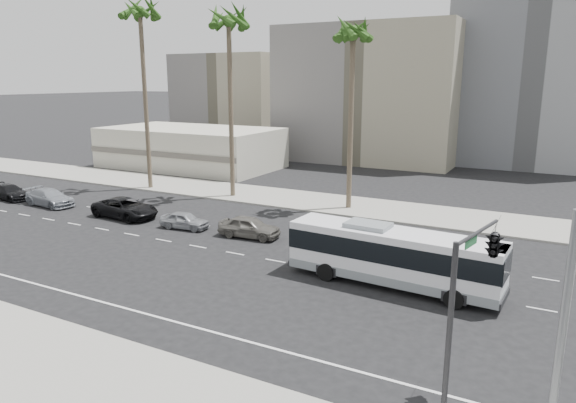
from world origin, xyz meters
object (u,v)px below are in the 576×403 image
Objects in this scene: streetlight_corner at (568,324)px; palm_mid at (229,25)px; city_bus at (393,255)px; car_d at (50,197)px; car_a at (249,227)px; car_c at (125,208)px; traffic_signal at (490,251)px; palm_near at (353,37)px; car_e at (9,192)px; palm_far at (140,16)px; car_b at (185,220)px.

palm_mid is at bearing 151.90° from streetlight_corner.
city_bus is 2.27× the size of car_d.
streetlight_corner reaches higher than car_a.
traffic_signal is (29.22, -12.31, 4.60)m from car_c.
palm_near is 11.67m from palm_mid.
palm_near is (29.47, 11.45, 13.68)m from car_e.
palm_far reaches higher than streetlight_corner.
city_bus is 0.67× the size of palm_mid.
car_e is (-26.30, -0.33, -0.07)m from car_a.
streetlight_corner is (31.62, -15.52, 3.92)m from car_c.
car_d is at bearing 173.87° from streetlight_corner.
car_d is 5.50m from car_e.
car_c reaches higher than car_b.
car_a is at bearing -85.53° from car_e.
car_a is 20.80m from car_d.
car_e is 48.73m from streetlight_corner.
car_d is (-8.96, -0.13, -0.05)m from car_c.
palm_near is at bearing -65.02° from car_e.
streetlight_corner is (40.59, -15.38, 3.97)m from car_d.
car_b is at bearing -75.00° from palm_mid.
palm_far reaches higher than car_d.
car_e is 34.45m from palm_near.
car_b is 29.80m from streetlight_corner.
city_bus is 28.29m from palm_mid.
streetlight_corner is at bearing -42.72° from palm_mid.
car_a is at bearing -105.94° from palm_near.
car_d is 29.83m from palm_near.
car_e is 45.57m from traffic_signal.
city_bus is at bearing -96.37° from car_c.
city_bus is 2.61× the size of car_a.
car_e is at bearing -158.77° from palm_near.
car_a is 21.87m from traffic_signal.
car_a is 25.53m from streetlight_corner.
car_e reaches higher than car_b.
palm_mid is 9.80m from palm_far.
palm_mid reaches higher than palm_near.
city_bus is 3.10× the size of car_b.
car_a reaches higher than car_e.
traffic_signal reaches higher than city_bus.
streetlight_corner is (8.16, -11.72, 2.97)m from city_bus.
palm_mid is 0.94× the size of palm_far.
city_bus is 23.79m from car_c.
car_e is 0.28× the size of palm_mid.
car_b is at bearing -86.45° from car_e.
streetlight_corner is (19.79, -15.64, 3.96)m from car_a.
palm_mid is at bearing -176.39° from palm_near.
palm_near reaches higher than car_e.
palm_far is at bearing 159.01° from city_bus.
car_e is at bearing -149.10° from palm_mid.
car_d is (-20.80, -0.26, -0.01)m from car_a.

